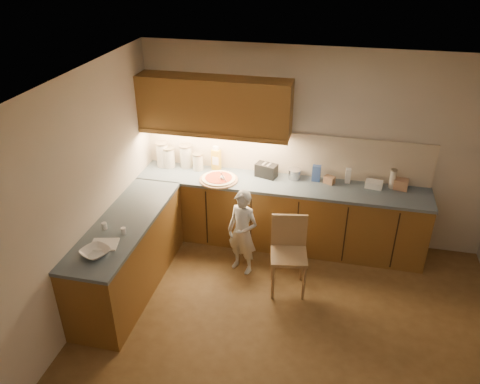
{
  "coord_description": "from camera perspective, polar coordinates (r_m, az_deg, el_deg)",
  "views": [
    {
      "loc": [
        0.29,
        -3.61,
        3.74
      ],
      "look_at": [
        -0.8,
        1.2,
        1.0
      ],
      "focal_mm": 35.0,
      "sensor_mm": 36.0,
      "label": 1
    }
  ],
  "objects": [
    {
      "name": "oil_jug",
      "position": [
        6.32,
        -2.92,
        4.05
      ],
      "size": [
        0.13,
        0.1,
        0.34
      ],
      "rotation": [
        0.0,
        0.0,
        -0.18
      ],
      "color": "gold",
      "rests_on": "l_counter"
    },
    {
      "name": "tall_jar",
      "position": [
        6.15,
        18.12,
        1.57
      ],
      "size": [
        0.08,
        0.08,
        0.26
      ],
      "rotation": [
        0.0,
        0.0,
        0.27
      ],
      "color": "white",
      "rests_on": "l_counter"
    },
    {
      "name": "card_box_a",
      "position": [
        6.1,
        10.84,
        1.45
      ],
      "size": [
        0.16,
        0.14,
        0.09
      ],
      "primitive_type": "cube",
      "rotation": [
        0.0,
        0.0,
        -0.42
      ],
      "color": "tan",
      "rests_on": "l_counter"
    },
    {
      "name": "dough_cloth",
      "position": [
        5.04,
        -16.2,
        -6.15
      ],
      "size": [
        0.31,
        0.27,
        0.02
      ],
      "primitive_type": "cube",
      "rotation": [
        0.0,
        0.0,
        0.24
      ],
      "color": "white",
      "rests_on": "l_counter"
    },
    {
      "name": "card_box_b",
      "position": [
        6.18,
        19.01,
        0.9
      ],
      "size": [
        0.19,
        0.15,
        0.13
      ],
      "primitive_type": "cube",
      "rotation": [
        0.0,
        0.0,
        -0.14
      ],
      "color": "tan",
      "rests_on": "l_counter"
    },
    {
      "name": "l_counter",
      "position": [
        5.99,
        -1.05,
        -4.17
      ],
      "size": [
        3.77,
        2.62,
        0.92
      ],
      "color": "brown",
      "rests_on": "ground"
    },
    {
      "name": "canister_b",
      "position": [
        6.46,
        -8.65,
        4.23
      ],
      "size": [
        0.16,
        0.16,
        0.29
      ],
      "rotation": [
        0.0,
        0.0,
        0.17
      ],
      "color": "silver",
      "rests_on": "l_counter"
    },
    {
      "name": "flat_pack",
      "position": [
        6.14,
        16.01,
        0.92
      ],
      "size": [
        0.23,
        0.18,
        0.08
      ],
      "primitive_type": "cube",
      "rotation": [
        0.0,
        0.0,
        -0.15
      ],
      "color": "silver",
      "rests_on": "l_counter"
    },
    {
      "name": "white_bottle",
      "position": [
        6.14,
        13.02,
        1.95
      ],
      "size": [
        0.07,
        0.07,
        0.2
      ],
      "primitive_type": "cube",
      "rotation": [
        0.0,
        0.0,
        0.07
      ],
      "color": "white",
      "rests_on": "l_counter"
    },
    {
      "name": "mixing_bowl",
      "position": [
        4.91,
        -17.22,
        -7.04
      ],
      "size": [
        0.36,
        0.36,
        0.07
      ],
      "primitive_type": "imported",
      "rotation": [
        0.0,
        0.0,
        -0.44
      ],
      "color": "white",
      "rests_on": "l_counter"
    },
    {
      "name": "upper_cabinets",
      "position": [
        5.96,
        -3.17,
        10.51
      ],
      "size": [
        1.95,
        0.36,
        0.73
      ],
      "color": "brown",
      "rests_on": "ground"
    },
    {
      "name": "pizza_on_board",
      "position": [
        6.08,
        -2.6,
        1.59
      ],
      "size": [
        0.5,
        0.5,
        0.2
      ],
      "rotation": [
        0.0,
        0.0,
        -0.27
      ],
      "color": "tan",
      "rests_on": "l_counter"
    },
    {
      "name": "toaster",
      "position": [
        6.16,
        3.23,
        2.66
      ],
      "size": [
        0.31,
        0.23,
        0.18
      ],
      "rotation": [
        0.0,
        0.0,
        -0.27
      ],
      "color": "black",
      "rests_on": "l_counter"
    },
    {
      "name": "canister_a",
      "position": [
        6.49,
        -9.43,
        4.57
      ],
      "size": [
        0.17,
        0.17,
        0.35
      ],
      "rotation": [
        0.0,
        0.0,
        -0.04
      ],
      "color": "silver",
      "rests_on": "l_counter"
    },
    {
      "name": "spice_jar_a",
      "position": [
        5.29,
        -16.21,
        -3.99
      ],
      "size": [
        0.07,
        0.07,
        0.08
      ],
      "primitive_type": "cylinder",
      "rotation": [
        0.0,
        0.0,
        -0.37
      ],
      "color": "white",
      "rests_on": "l_counter"
    },
    {
      "name": "backsplash",
      "position": [
        6.18,
        5.49,
        4.73
      ],
      "size": [
        3.75,
        0.02,
        0.58
      ],
      "primitive_type": "cube",
      "color": "beige",
      "rests_on": "l_counter"
    },
    {
      "name": "room",
      "position": [
        4.17,
        7.08,
        -0.86
      ],
      "size": [
        4.54,
        4.5,
        2.62
      ],
      "color": "brown",
      "rests_on": "ground"
    },
    {
      "name": "canister_c",
      "position": [
        6.42,
        -6.61,
        4.38
      ],
      "size": [
        0.17,
        0.17,
        0.32
      ],
      "rotation": [
        0.0,
        0.0,
        0.26
      ],
      "color": "beige",
      "rests_on": "l_counter"
    },
    {
      "name": "spice_jar_b",
      "position": [
        5.16,
        -14.02,
        -4.61
      ],
      "size": [
        0.07,
        0.07,
        0.07
      ],
      "primitive_type": "cylinder",
      "rotation": [
        0.0,
        0.0,
        0.31
      ],
      "color": "white",
      "rests_on": "l_counter"
    },
    {
      "name": "canister_d",
      "position": [
        6.34,
        -5.16,
        3.72
      ],
      "size": [
        0.15,
        0.15,
        0.24
      ],
      "rotation": [
        0.0,
        0.0,
        0.15
      ],
      "color": "silver",
      "rests_on": "l_counter"
    },
    {
      "name": "blue_box",
      "position": [
        6.11,
        9.29,
        2.27
      ],
      "size": [
        0.11,
        0.08,
        0.21
      ],
      "primitive_type": "cube",
      "rotation": [
        0.0,
        0.0,
        -0.05
      ],
      "color": "#3757A7",
      "rests_on": "l_counter"
    },
    {
      "name": "child",
      "position": [
        5.7,
        0.32,
        -4.94
      ],
      "size": [
        0.47,
        0.39,
        1.11
      ],
      "primitive_type": "imported",
      "rotation": [
        0.0,
        0.0,
        -0.36
      ],
      "color": "silver",
      "rests_on": "ground"
    },
    {
      "name": "steel_pot",
      "position": [
        6.14,
        6.67,
        2.22
      ],
      "size": [
        0.17,
        0.17,
        0.13
      ],
      "color": "#BCBCC1",
      "rests_on": "l_counter"
    },
    {
      "name": "wooden_chair",
      "position": [
        5.49,
        5.96,
        -6.86
      ],
      "size": [
        0.48,
        0.48,
        0.92
      ],
      "rotation": [
        0.0,
        0.0,
        0.17
      ],
      "color": "tan",
      "rests_on": "ground"
    }
  ]
}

